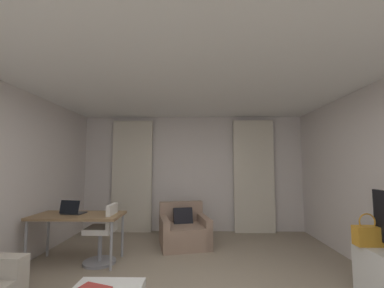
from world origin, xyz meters
The scene contains 9 objects.
wall_window centered at (0.00, 3.03, 1.30)m, with size 5.12×0.06×2.60m.
ceiling centered at (0.00, 0.00, 2.63)m, with size 5.12×6.12×0.06m, color white.
curtain_left_panel centered at (-1.38, 2.90, 1.25)m, with size 0.90×0.06×2.50m.
curtain_right_panel centered at (1.38, 2.90, 1.25)m, with size 0.90×0.06×2.50m.
armchair centered at (-0.15, 2.03, 0.25)m, with size 1.03×1.03×0.75m.
desk centered at (-1.74, 1.17, 0.66)m, with size 1.33×0.63×0.72m.
desk_chair centered at (-1.34, 1.15, 0.39)m, with size 0.48×0.48×0.88m.
laptop centered at (-1.84, 1.19, 0.77)m, with size 0.36×0.30×0.22m.
handbag_primary centered at (2.07, 0.29, 0.67)m, with size 0.30×0.14×0.37m.
Camera 1 is at (0.09, -2.66, 1.48)m, focal length 22.92 mm.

